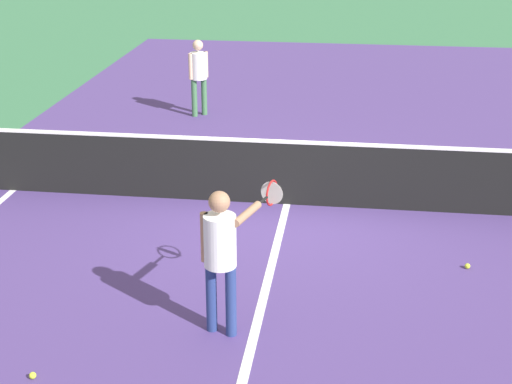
{
  "coord_description": "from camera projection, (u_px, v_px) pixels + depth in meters",
  "views": [
    {
      "loc": [
        0.91,
        -10.16,
        4.24
      ],
      "look_at": [
        -0.17,
        -2.08,
        1.0
      ],
      "focal_mm": 54.26,
      "sensor_mm": 36.0,
      "label": 1
    }
  ],
  "objects": [
    {
      "name": "net",
      "position": [
        287.0,
        172.0,
        10.86
      ],
      "size": [
        9.93,
        0.09,
        1.07
      ],
      "color": "#33383D",
      "rests_on": "ground_plane"
    },
    {
      "name": "player_near",
      "position": [
        222.0,
        247.0,
        7.55
      ],
      "size": [
        0.74,
        1.08,
        1.54
      ],
      "color": "navy",
      "rests_on": "ground_plane"
    },
    {
      "name": "ground_plane",
      "position": [
        287.0,
        204.0,
        11.04
      ],
      "size": [
        60.0,
        60.0,
        0.0
      ],
      "primitive_type": "plane",
      "color": "#38724C"
    },
    {
      "name": "player_far",
      "position": [
        198.0,
        70.0,
        14.97
      ],
      "size": [
        0.34,
        0.32,
        1.49
      ],
      "color": "#3F7247",
      "rests_on": "ground_plane"
    },
    {
      "name": "tennis_ball_near_net",
      "position": [
        467.0,
        266.0,
        9.17
      ],
      "size": [
        0.07,
        0.07,
        0.07
      ],
      "primitive_type": "sphere",
      "color": "#CCE033",
      "rests_on": "ground_plane"
    },
    {
      "name": "court_surface_inbounds",
      "position": [
        287.0,
        204.0,
        11.04
      ],
      "size": [
        10.62,
        24.4,
        0.0
      ],
      "primitive_type": "cube",
      "color": "#4C387A",
      "rests_on": "ground_plane"
    },
    {
      "name": "tennis_ball_mid_court",
      "position": [
        33.0,
        376.0,
        7.13
      ],
      "size": [
        0.07,
        0.07,
        0.07
      ],
      "primitive_type": "sphere",
      "color": "#CCE033",
      "rests_on": "ground_plane"
    },
    {
      "name": "line_center_service",
      "position": [
        258.0,
        320.0,
        8.09
      ],
      "size": [
        0.1,
        6.4,
        0.01
      ],
      "primitive_type": "cube",
      "color": "white",
      "rests_on": "ground_plane"
    }
  ]
}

